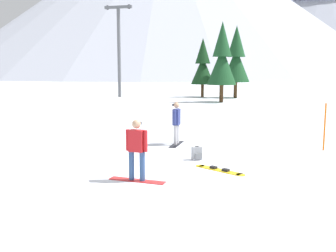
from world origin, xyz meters
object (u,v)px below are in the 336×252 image
pine_tree_broad (236,59)px  pine_tree_young (222,59)px  loose_snowboard_far_spare (220,170)px  pine_tree_slender (203,65)px  snowboarder_midground (176,122)px  ski_lift_tower (119,45)px  backpack_grey (197,154)px  trail_marker_pole (325,127)px  snowboarder_foreground (137,149)px

pine_tree_broad → pine_tree_young: size_ratio=1.03×
loose_snowboard_far_spare → pine_tree_broad: bearing=94.1°
pine_tree_slender → pine_tree_broad: bearing=-1.8°
pine_tree_slender → snowboarder_midground: bearing=-82.5°
snowboarder_midground → pine_tree_broad: pine_tree_broad is taller
snowboarder_midground → ski_lift_tower: ski_lift_tower is taller
snowboarder_midground → backpack_grey: (1.29, -2.41, -0.70)m
pine_tree_broad → pine_tree_slender: bearing=178.2°
trail_marker_pole → backpack_grey: bearing=-147.8°
trail_marker_pole → pine_tree_broad: bearing=102.0°
loose_snowboard_far_spare → pine_tree_slender: bearing=100.7°
snowboarder_foreground → pine_tree_slender: 32.42m
pine_tree_slender → loose_snowboard_far_spare: bearing=-79.3°
snowboarder_midground → loose_snowboard_far_spare: 4.33m
snowboarder_foreground → backpack_grey: 3.16m
loose_snowboard_far_spare → backpack_grey: 1.52m
pine_tree_broad → ski_lift_tower: ski_lift_tower is taller
trail_marker_pole → pine_tree_slender: bearing=109.1°
backpack_grey → ski_lift_tower: size_ratio=0.05×
pine_tree_slender → pine_tree_young: bearing=-65.3°
snowboarder_foreground → pine_tree_slender: size_ratio=0.27×
pine_tree_broad → trail_marker_pole: bearing=-78.0°
pine_tree_young → trail_marker_pole: bearing=-72.7°
loose_snowboard_far_spare → trail_marker_pole: 5.29m
pine_tree_broad → pine_tree_young: (-0.76, -6.01, -0.14)m
snowboarder_midground → trail_marker_pole: bearing=3.3°
loose_snowboard_far_spare → pine_tree_young: size_ratio=0.23×
snowboarder_midground → pine_tree_slender: bearing=97.5°
loose_snowboard_far_spare → backpack_grey: backpack_grey is taller
snowboarder_midground → ski_lift_tower: bearing=116.5°
snowboarder_midground → ski_lift_tower: size_ratio=0.18×
loose_snowboard_far_spare → pine_tree_broad: (-2.17, 30.32, 4.09)m
snowboarder_foreground → pine_tree_young: (-0.88, 25.99, 3.08)m
backpack_grey → pine_tree_broad: bearing=92.5°
snowboarder_midground → backpack_grey: bearing=-61.8°
backpack_grey → trail_marker_pole: (4.34, 2.74, 0.68)m
snowboarder_midground → ski_lift_tower: (-12.29, 24.61, 4.63)m
pine_tree_young → backpack_grey: bearing=-85.0°
trail_marker_pole → ski_lift_tower: (-17.93, 24.29, 4.65)m
snowboarder_midground → pine_tree_broad: (0.04, 26.71, 3.20)m
pine_tree_broad → ski_lift_tower: size_ratio=0.77×
snowboarder_foreground → pine_tree_broad: size_ratio=0.22×
ski_lift_tower → backpack_grey: bearing=-63.3°
snowboarder_midground → pine_tree_slender: 27.17m
snowboarder_foreground → pine_tree_young: size_ratio=0.23×
snowboarder_foreground → backpack_grey: size_ratio=3.59×
trail_marker_pole → ski_lift_tower: bearing=126.4°
backpack_grey → pine_tree_young: 23.51m
backpack_grey → pine_tree_slender: bearing=99.4°
snowboarder_foreground → ski_lift_tower: size_ratio=0.17×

